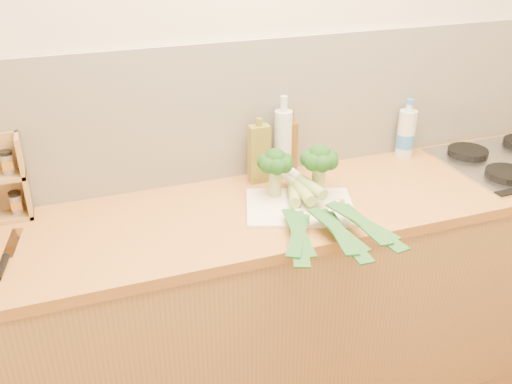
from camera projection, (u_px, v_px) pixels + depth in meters
room_shell at (267, 108)px, 2.23m from camera, size 3.50×3.50×3.50m
counter at (291, 299)px, 2.31m from camera, size 3.20×0.62×0.90m
chopping_board at (300, 207)px, 2.06m from camera, size 0.45×0.39×0.01m
broccoli_left at (275, 164)px, 2.07m from camera, size 0.13×0.13×0.19m
broccoli_right at (320, 161)px, 2.08m from camera, size 0.14×0.14×0.20m
leek_front at (295, 206)px, 2.01m from camera, size 0.27×0.61×0.04m
leek_mid at (312, 202)px, 1.99m from camera, size 0.11×0.66×0.04m
leek_back at (323, 195)px, 2.00m from camera, size 0.16×0.68×0.04m
chefs_knife at (5, 261)px, 1.74m from camera, size 0.08×0.31×0.02m
oil_tin at (259, 154)px, 2.21m from camera, size 0.08×0.05×0.26m
glass_bottle at (283, 143)px, 2.24m from camera, size 0.07×0.07×0.34m
amber_bottle at (290, 147)px, 2.28m from camera, size 0.06×0.06×0.27m
water_bottle at (406, 135)px, 2.45m from camera, size 0.08×0.08×0.24m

